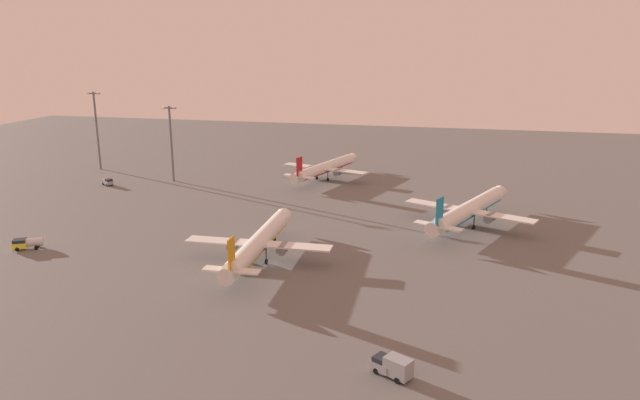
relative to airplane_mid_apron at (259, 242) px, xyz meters
The scene contains 9 objects.
ground_plane 5.58m from the airplane_mid_apron, 25.91° to the right, with size 416.00×416.00×0.00m, color #605E5B.
airplane_mid_apron is the anchor object (origin of this frame).
airplane_near_gate 54.71m from the airplane_mid_apron, 38.65° to the left, with size 31.87×40.37×10.90m.
airplane_far_stand 75.94m from the airplane_mid_apron, 92.19° to the left, with size 29.97×38.12×10.02m.
cargo_loader 85.61m from the airplane_mid_apron, 142.77° to the left, with size 4.55×3.88×2.25m.
fuel_truck 52.18m from the airplane_mid_apron, behind, with size 6.56×4.75×2.35m.
catering_truck 49.68m from the airplane_mid_apron, 49.78° to the right, with size 6.08×4.79×3.05m.
apron_light_central 112.27m from the airplane_mid_apron, 139.13° to the left, with size 4.80×0.90×27.31m.
apron_light_east 80.61m from the airplane_mid_apron, 129.17° to the left, with size 4.80×0.90×24.33m.
Camera 1 is at (34.97, -107.78, 44.21)m, focal length 33.07 mm.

